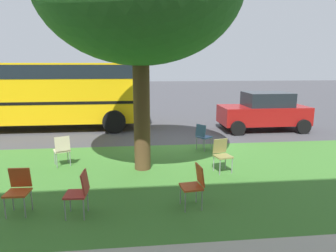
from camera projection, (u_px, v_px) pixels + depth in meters
name	position (u px, v px, depth m)	size (l,w,h in m)	color
ground	(178.00, 143.00, 10.96)	(80.00, 80.00, 0.00)	#424247
grass_verge	(195.00, 175.00, 7.84)	(48.00, 6.00, 0.01)	#3D752D
chair_0	(203.00, 135.00, 10.03)	(0.58, 0.58, 0.88)	#335184
chair_1	(80.00, 190.00, 5.63)	(0.44, 0.44, 0.88)	#B7332D
chair_2	(222.00, 153.00, 8.01)	(0.50, 0.51, 0.88)	olive
chair_3	(62.00, 148.00, 8.43)	(0.54, 0.55, 0.88)	beige
chair_4	(195.00, 183.00, 5.99)	(0.47, 0.46, 0.88)	#C64C1E
chair_5	(19.00, 187.00, 5.76)	(0.44, 0.44, 0.88)	#C64C1E
parked_car	(264.00, 111.00, 13.02)	(3.70, 1.92, 1.65)	maroon
school_bus	(22.00, 89.00, 13.08)	(10.40, 2.80, 2.88)	yellow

